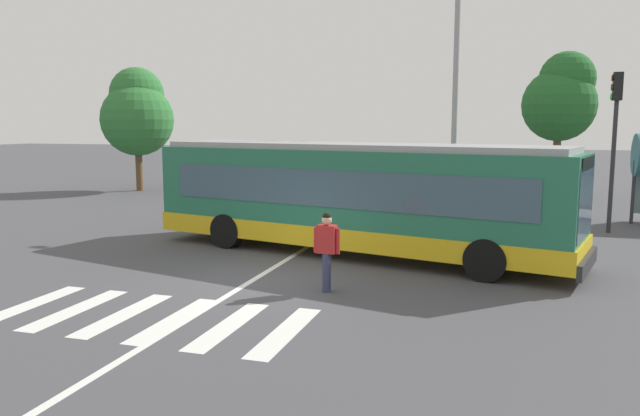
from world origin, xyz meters
The scene contains 13 objects.
ground_plane centered at (0.00, 0.00, 0.00)m, with size 160.00×160.00×0.00m, color #47474C.
city_transit_bus centered at (1.43, 3.50, 1.59)m, with size 12.32×5.28×3.06m.
pedestrian_crossing_street centered at (1.82, -0.46, 0.97)m, with size 0.58×0.26×1.72m.
parked_car_black centered at (-5.87, 15.07, 0.77)m, with size 1.93×4.53×1.35m.
parked_car_white centered at (-3.16, 15.13, 0.77)m, with size 2.15×4.62×1.35m.
parked_car_champagne centered at (-0.48, 14.80, 0.77)m, with size 1.99×4.56×1.35m.
parked_car_charcoal centered at (2.11, 14.75, 0.77)m, with size 2.07×4.59×1.35m.
traffic_light_far_corner centered at (8.71, 9.21, 3.48)m, with size 0.33×0.32×5.24m.
twin_arm_street_lamp centered at (3.51, 10.10, 5.98)m, with size 4.86×0.32×9.79m.
background_tree_left centered at (-13.68, 15.96, 4.20)m, with size 3.85×3.85×6.61m.
background_tree_right centered at (7.74, 19.00, 4.83)m, with size 3.48×3.48×7.02m.
crosswalk_painted_stripes centered at (-0.85, -3.15, 0.00)m, with size 5.89×2.75×0.01m.
lane_center_line centered at (-0.09, 2.00, 0.00)m, with size 0.16×24.00×0.01m, color silver.
Camera 1 is at (5.47, -12.73, 3.58)m, focal length 34.29 mm.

